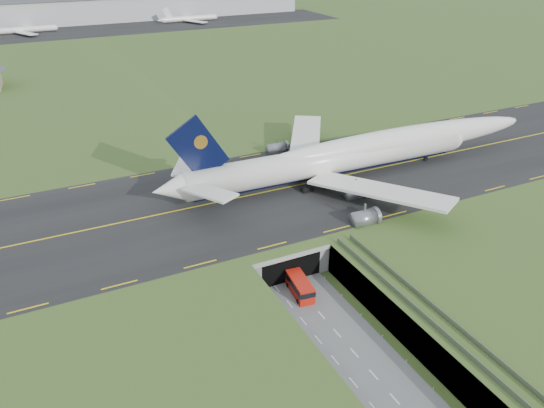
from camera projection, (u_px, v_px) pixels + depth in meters
ground at (313, 306)px, 92.12m from camera, size 900.00×900.00×0.00m
airfield_deck at (313, 292)px, 90.74m from camera, size 800.00×800.00×6.00m
trench_road at (336, 332)px, 86.09m from camera, size 12.00×75.00×0.20m
taxiway at (239, 198)px, 115.67m from camera, size 800.00×44.00×0.18m
tunnel_portal at (271, 244)px, 103.94m from camera, size 17.00×22.30×6.00m
guideway at (442, 330)px, 78.65m from camera, size 3.00×53.00×7.05m
jumbo_jet at (357, 154)px, 123.88m from camera, size 98.76×62.81×20.78m
shuttle_tram at (300, 286)px, 94.32m from camera, size 3.74×7.89×3.10m
cargo_terminal at (71, 10)px, 324.77m from camera, size 320.00×67.00×15.60m
distant_hills at (132, 9)px, 462.30m from camera, size 700.00×91.00×60.00m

